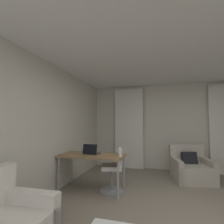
{
  "coord_description": "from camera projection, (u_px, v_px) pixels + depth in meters",
  "views": [
    {
      "loc": [
        -0.39,
        -2.6,
        1.4
      ],
      "look_at": [
        -1.47,
        1.24,
        1.66
      ],
      "focal_mm": 27.93,
      "sensor_mm": 36.0,
      "label": 1
    }
  ],
  "objects": [
    {
      "name": "wall_window",
      "position": [
        174.0,
        127.0,
        5.3
      ],
      "size": [
        5.12,
        0.06,
        2.6
      ],
      "color": "beige",
      "rests_on": "ground"
    },
    {
      "name": "wall_left",
      "position": [
        35.0,
        129.0,
        3.07
      ],
      "size": [
        0.06,
        6.12,
        2.6
      ],
      "color": "beige",
      "rests_on": "ground"
    },
    {
      "name": "ceiling",
      "position": [
        188.0,
        37.0,
        2.47
      ],
      "size": [
        5.12,
        6.12,
        0.06
      ],
      "primitive_type": "cube",
      "color": "white",
      "rests_on": "wall_left"
    },
    {
      "name": "curtain_left_panel",
      "position": [
        129.0,
        128.0,
        5.54
      ],
      "size": [
        0.9,
        0.06,
        2.5
      ],
      "color": "silver",
      "rests_on": "ground"
    },
    {
      "name": "armchair",
      "position": [
        191.0,
        169.0,
        4.27
      ],
      "size": [
        1.02,
        0.99,
        0.84
      ],
      "color": "#B2A899",
      "rests_on": "ground"
    },
    {
      "name": "desk",
      "position": [
        92.0,
        157.0,
        3.67
      ],
      "size": [
        1.35,
        0.64,
        0.74
      ],
      "color": "olive",
      "rests_on": "ground"
    },
    {
      "name": "desk_chair",
      "position": [
        114.0,
        172.0,
        3.58
      ],
      "size": [
        0.49,
        0.49,
        0.88
      ],
      "color": "gray",
      "rests_on": "ground"
    },
    {
      "name": "laptop",
      "position": [
        91.0,
        152.0,
        3.7
      ],
      "size": [
        0.33,
        0.26,
        0.22
      ],
      "color": "#2D2D33",
      "rests_on": "desk"
    }
  ]
}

